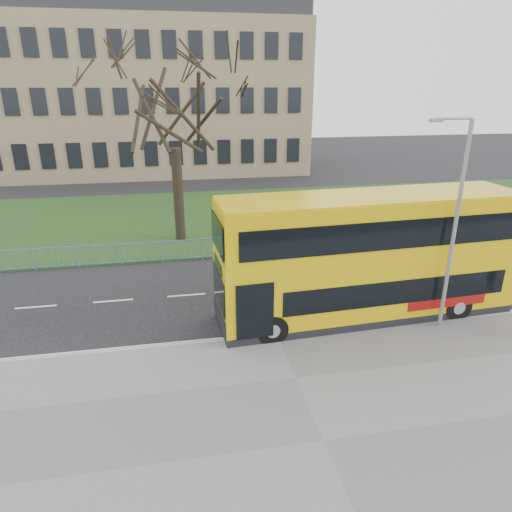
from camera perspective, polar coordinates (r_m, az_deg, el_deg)
The scene contains 9 objects.
ground at distance 17.70m, azimuth 1.46°, elevation -7.61°, with size 120.00×120.00×0.00m, color black.
pavement at distance 12.34m, azimuth 8.40°, elevation -22.07°, with size 80.00×10.50×0.12m, color slate.
kerb at distance 16.35m, azimuth 2.59°, elevation -9.92°, with size 80.00×0.20×0.14m, color #949497.
grass_verge at distance 30.87m, azimuth -4.01°, elevation 4.96°, with size 80.00×15.40×0.08m, color #1B3814.
guard_railing at distance 23.44m, azimuth -1.84°, elevation 1.14°, with size 40.00×0.12×1.10m, color #668BB6, non-canonical shape.
bare_tree at distance 25.34m, azimuth -10.18°, elevation 15.33°, with size 8.50×8.50×12.15m, color black, non-canonical shape.
civic_building at distance 50.29m, azimuth -13.13°, elevation 18.63°, with size 30.00×15.00×14.00m, color #877456.
yellow_bus at distance 17.31m, azimuth 13.85°, elevation 0.19°, with size 11.28×3.26×4.67m.
street_lamp at distance 16.66m, azimuth 23.48°, elevation 4.16°, with size 1.56×0.25×7.33m.
Camera 1 is at (-3.27, -15.24, 8.40)m, focal length 32.00 mm.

